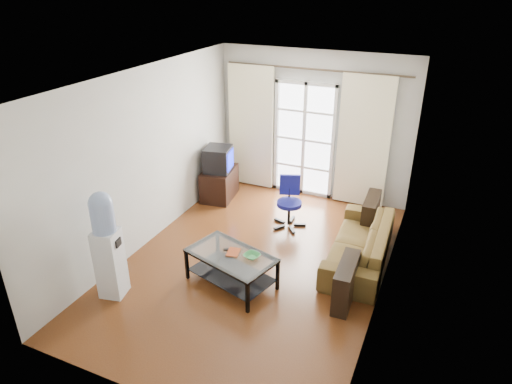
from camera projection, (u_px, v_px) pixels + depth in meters
floor at (256, 262)px, 6.75m from camera, size 5.20×5.20×0.00m
ceiling at (256, 78)px, 5.57m from camera, size 5.20×5.20×0.00m
wall_back at (313, 126)px, 8.30m from camera, size 3.60×0.02×2.70m
wall_front at (136, 289)px, 4.02m from camera, size 3.60×0.02×2.70m
wall_left at (146, 159)px, 6.82m from camera, size 0.02×5.20×2.70m
wall_right at (392, 204)px, 5.50m from camera, size 0.02×5.20×2.70m
french_door at (304, 140)px, 8.43m from camera, size 1.16×0.06×2.15m
curtain_rod at (315, 69)px, 7.77m from camera, size 3.30×0.04×0.04m
curtain_left at (251, 127)px, 8.71m from camera, size 0.90×0.07×2.35m
curtain_right at (363, 143)px, 7.92m from camera, size 0.90×0.07×2.35m
radiator at (351, 186)px, 8.37m from camera, size 0.64×0.12×0.64m
sofa at (360, 243)px, 6.68m from camera, size 2.05×0.94×0.58m
coffee_table at (231, 265)px, 6.15m from camera, size 1.31×0.97×0.48m
bowl at (252, 256)px, 6.00m from camera, size 0.32×0.32×0.05m
book at (228, 252)px, 6.12m from camera, size 0.24×0.28×0.02m
remote at (229, 249)px, 6.17m from camera, size 0.15×0.10×0.02m
tv_stand at (219, 183)px, 8.58m from camera, size 0.64×0.85×0.58m
crt_tv at (217, 159)px, 8.31m from camera, size 0.57×0.57×0.45m
task_chair at (289, 212)px, 7.63m from camera, size 0.75×0.75×0.86m
water_cooler at (107, 243)px, 5.76m from camera, size 0.36×0.36×1.50m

